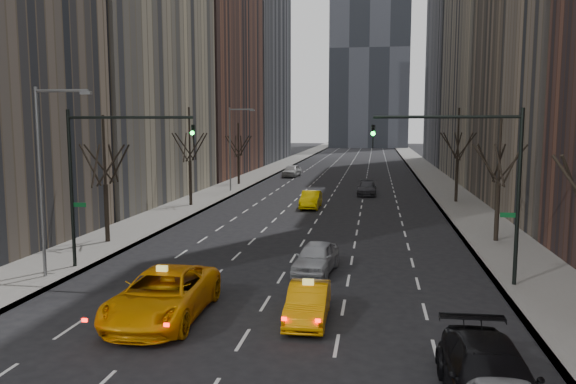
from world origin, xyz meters
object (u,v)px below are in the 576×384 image
at_px(taxi_suv, 163,295).
at_px(taxi_sedan, 308,303).
at_px(parked_suv_black, 490,379).
at_px(silver_sedan_ahead, 316,258).

relative_size(taxi_suv, taxi_sedan, 1.58).
relative_size(taxi_suv, parked_suv_black, 1.16).
xyz_separation_m(taxi_suv, parked_suv_black, (11.02, -5.25, -0.09)).
xyz_separation_m(taxi_suv, taxi_sedan, (5.53, 0.62, -0.23)).
height_order(taxi_suv, taxi_sedan, taxi_suv).
distance_m(silver_sedan_ahead, parked_suv_black, 14.16).
distance_m(taxi_sedan, silver_sedan_ahead, 6.99).
bearing_deg(taxi_sedan, silver_sedan_ahead, 92.57).
relative_size(silver_sedan_ahead, parked_suv_black, 0.78).
relative_size(taxi_sedan, silver_sedan_ahead, 0.95).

